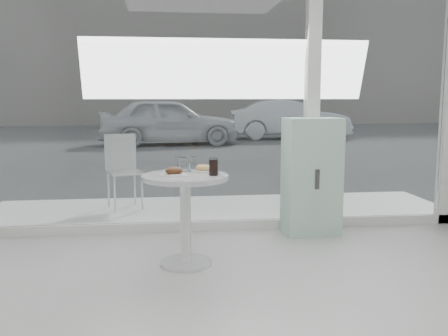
{
  "coord_description": "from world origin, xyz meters",
  "views": [
    {
      "loc": [
        -0.68,
        -2.18,
        1.4
      ],
      "look_at": [
        -0.2,
        1.7,
        0.85
      ],
      "focal_mm": 40.0,
      "sensor_mm": 36.0,
      "label": 1
    }
  ],
  "objects": [
    {
      "name": "mint_cabinet",
      "position": [
        0.84,
        2.74,
        0.6
      ],
      "size": [
        0.57,
        0.4,
        1.2
      ],
      "rotation": [
        0.0,
        0.0,
        0.06
      ],
      "color": "#9BC6B2",
      "rests_on": "ground"
    },
    {
      "name": "water_tumbler_b",
      "position": [
        -0.43,
        2.11,
        0.83
      ],
      "size": [
        0.08,
        0.08,
        0.13
      ],
      "color": "white",
      "rests_on": "main_table"
    },
    {
      "name": "cola_glass",
      "position": [
        -0.27,
        1.85,
        0.84
      ],
      "size": [
        0.08,
        0.08,
        0.14
      ],
      "color": "white",
      "rests_on": "main_table"
    },
    {
      "name": "main_table",
      "position": [
        -0.5,
        1.9,
        0.55
      ],
      "size": [
        0.72,
        0.72,
        0.77
      ],
      "color": "silver",
      "rests_on": "ground"
    },
    {
      "name": "patio_chair",
      "position": [
        -1.17,
        4.01,
        0.57
      ],
      "size": [
        0.5,
        0.5,
        0.91
      ],
      "rotation": [
        0.0,
        0.0,
        0.32
      ],
      "color": "silver",
      "rests_on": "patio_deck"
    },
    {
      "name": "street",
      "position": [
        0.0,
        16.0,
        -0.0
      ],
      "size": [
        40.0,
        24.0,
        0.0
      ],
      "primitive_type": "cube",
      "color": "#383838",
      "rests_on": "ground"
    },
    {
      "name": "car_white",
      "position": [
        -0.49,
        13.0,
        0.71
      ],
      "size": [
        4.27,
        1.92,
        1.42
      ],
      "primitive_type": "imported",
      "rotation": [
        0.0,
        0.0,
        1.63
      ],
      "color": "silver",
      "rests_on": "street"
    },
    {
      "name": "car_silver",
      "position": [
        3.65,
        14.67,
        0.68
      ],
      "size": [
        4.2,
        1.75,
        1.35
      ],
      "primitive_type": "imported",
      "rotation": [
        0.0,
        0.0,
        1.49
      ],
      "color": "#B6B9BE",
      "rests_on": "street"
    },
    {
      "name": "plate_fritter",
      "position": [
        -0.59,
        1.87,
        0.8
      ],
      "size": [
        0.24,
        0.24,
        0.07
      ],
      "color": "silver",
      "rests_on": "main_table"
    },
    {
      "name": "patio_deck",
      "position": [
        0.0,
        3.8,
        0.03
      ],
      "size": [
        5.6,
        1.6,
        0.05
      ],
      "primitive_type": "cube",
      "color": "white",
      "rests_on": "ground"
    },
    {
      "name": "far_building",
      "position": [
        0.0,
        25.0,
        4.0
      ],
      "size": [
        40.0,
        2.0,
        8.0
      ],
      "primitive_type": "cube",
      "color": "gray",
      "rests_on": "ground"
    },
    {
      "name": "plate_donut",
      "position": [
        -0.33,
        2.07,
        0.79
      ],
      "size": [
        0.24,
        0.24,
        0.06
      ],
      "color": "silver",
      "rests_on": "main_table"
    },
    {
      "name": "storefront",
      "position": [
        0.07,
        3.0,
        1.71
      ],
      "size": [
        5.0,
        0.14,
        3.0
      ],
      "color": "silver",
      "rests_on": "ground"
    },
    {
      "name": "water_tumbler_a",
      "position": [
        -0.51,
        2.09,
        0.82
      ],
      "size": [
        0.08,
        0.08,
        0.12
      ],
      "color": "white",
      "rests_on": "main_table"
    }
  ]
}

